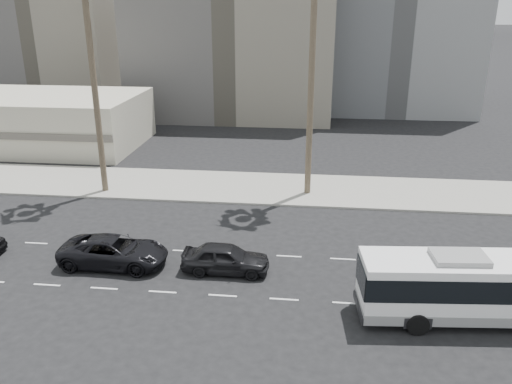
# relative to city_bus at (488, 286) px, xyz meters

# --- Properties ---
(ground) EXTENTS (700.00, 700.00, 0.00)m
(ground) POSITION_rel_city_bus_xyz_m (-5.99, 0.60, -1.69)
(ground) COLOR black
(ground) RESTS_ON ground
(sidewalk_north) EXTENTS (120.00, 7.00, 0.15)m
(sidewalk_north) POSITION_rel_city_bus_xyz_m (-5.99, 16.10, -1.61)
(sidewalk_north) COLOR gray
(sidewalk_north) RESTS_ON ground
(commercial_low) EXTENTS (22.00, 12.16, 5.00)m
(commercial_low) POSITION_rel_city_bus_xyz_m (-35.99, 26.59, 0.81)
(commercial_low) COLOR #B8B29D
(commercial_low) RESTS_ON ground
(midrise_beige_west) EXTENTS (24.00, 18.00, 18.00)m
(midrise_beige_west) POSITION_rel_city_bus_xyz_m (-17.99, 45.60, 7.31)
(midrise_beige_west) COLOR #5D5A55
(midrise_beige_west) RESTS_ON ground
(midrise_gray_center) EXTENTS (20.00, 20.00, 26.00)m
(midrise_gray_center) POSITION_rel_city_bus_xyz_m (2.01, 52.60, 11.31)
(midrise_gray_center) COLOR slate
(midrise_gray_center) RESTS_ON ground
(midrise_beige_far) EXTENTS (18.00, 16.00, 15.00)m
(midrise_beige_far) POSITION_rel_city_bus_xyz_m (-43.99, 50.60, 5.81)
(midrise_beige_far) COLOR #5D5A55
(midrise_beige_far) RESTS_ON ground
(city_bus) EXTENTS (11.36, 3.43, 3.21)m
(city_bus) POSITION_rel_city_bus_xyz_m (0.00, 0.00, 0.00)
(city_bus) COLOR white
(city_bus) RESTS_ON ground
(car_a) EXTENTS (1.86, 4.62, 1.57)m
(car_a) POSITION_rel_city_bus_xyz_m (-12.24, 3.01, -0.90)
(car_a) COLOR black
(car_a) RESTS_ON ground
(car_b) EXTENTS (2.73, 5.80, 1.60)m
(car_b) POSITION_rel_city_bus_xyz_m (-18.35, 3.08, -0.89)
(car_b) COLOR black
(car_b) RESTS_ON ground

